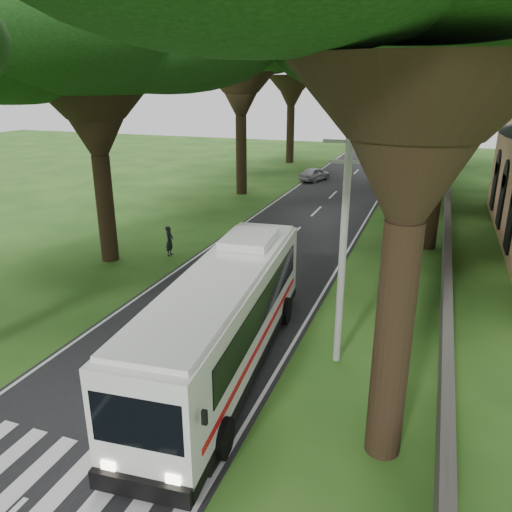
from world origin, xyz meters
TOP-DOWN VIEW (x-y plane):
  - ground at (0.00, 0.00)m, footprint 140.00×140.00m
  - road at (0.00, 25.00)m, footprint 8.00×120.00m
  - crosswalk at (0.00, -2.00)m, footprint 8.00×3.00m
  - property_wall at (9.00, 24.00)m, footprint 0.35×50.00m
  - pole_near at (5.50, 6.00)m, footprint 1.60×0.24m
  - pole_mid at (5.50, 26.00)m, footprint 1.60×0.24m
  - pole_far at (5.50, 46.00)m, footprint 1.60×0.24m
  - tree_l_mida at (-8.00, 12.00)m, footprint 14.57×14.57m
  - tree_l_midb at (-7.50, 30.00)m, footprint 13.00×13.00m
  - tree_l_far at (-8.50, 48.00)m, footprint 15.04×15.04m
  - tree_r_mida at (8.00, 20.00)m, footprint 15.92×15.92m
  - tree_r_midb at (7.50, 38.00)m, footprint 16.34×16.34m
  - tree_r_far at (8.50, 56.00)m, footprint 12.64×12.64m
  - coach_bus at (2.11, 4.24)m, footprint 3.55×12.03m
  - distant_car_a at (-3.00, 37.66)m, footprint 2.69×4.06m
  - distant_car_c at (2.47, 57.13)m, footprint 2.07×4.62m
  - pedestrian at (-5.30, 13.70)m, footprint 0.47×0.65m

SIDE VIEW (x-z plane):
  - ground at x=0.00m, z-range 0.00..0.00m
  - crosswalk at x=0.00m, z-range -0.01..0.01m
  - road at x=0.00m, z-range -0.01..0.03m
  - property_wall at x=9.00m, z-range 0.00..1.20m
  - distant_car_a at x=-3.00m, z-range 0.03..1.32m
  - distant_car_c at x=2.47m, z-range 0.03..1.35m
  - pedestrian at x=-5.30m, z-range 0.00..1.66m
  - coach_bus at x=2.11m, z-range 0.13..3.63m
  - pole_near at x=5.50m, z-range 0.18..8.18m
  - pole_mid at x=5.50m, z-range 0.18..8.18m
  - pole_far at x=5.50m, z-range 0.18..8.18m
  - tree_l_mida at x=-8.00m, z-range 4.01..18.44m
  - tree_r_midb at x=7.50m, z-range 3.90..18.77m
  - tree_r_mida at x=8.00m, z-range 4.15..19.36m
  - tree_r_far at x=8.50m, z-range 4.81..20.27m
  - tree_l_far at x=-8.50m, z-range 4.81..21.06m
  - tree_l_midb at x=-7.50m, z-range 5.00..20.97m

